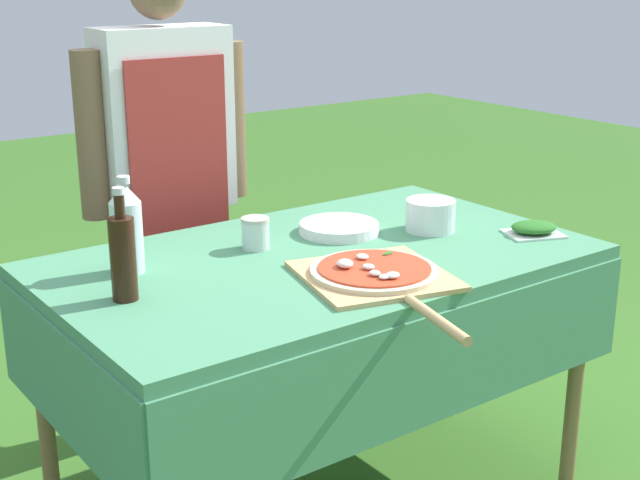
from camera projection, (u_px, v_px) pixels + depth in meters
prep_table at (320, 284)px, 2.38m from camera, size 1.44×0.86×0.76m
person_cook at (167, 166)px, 2.79m from camera, size 0.56×0.19×1.50m
pizza_on_peel at (378, 274)px, 2.16m from camera, size 0.42×0.63×0.06m
oil_bottle at (124, 257)px, 2.01m from camera, size 0.06×0.06×0.26m
water_bottle at (127, 228)px, 2.19m from camera, size 0.08×0.08×0.25m
herb_container at (534, 228)px, 2.52m from camera, size 0.19×0.17×0.04m
mixing_tub at (430, 215)px, 2.55m from camera, size 0.14×0.14×0.09m
plate_stack at (339, 228)px, 2.54m from camera, size 0.23×0.23×0.03m
sauce_jar at (256, 235)px, 2.39m from camera, size 0.08×0.08×0.09m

